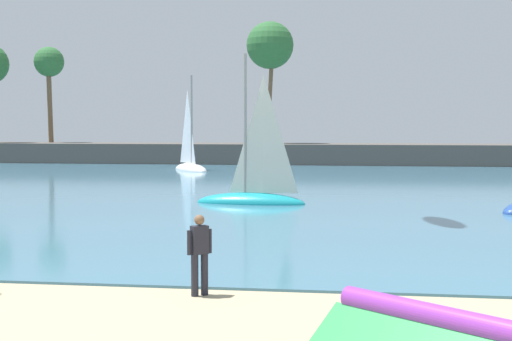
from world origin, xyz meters
The scene contains 5 objects.
sea centered at (0.00, 54.19, 0.03)m, with size 220.00×89.46×0.06m, color teal.
palm_headland centered at (-4.26, 58.90, 2.37)m, with size 114.69×6.67×12.69m.
person_at_waterline centered at (-0.38, 8.90, 0.89)m, with size 0.45×0.37×1.67m.
sailboat_toward_headland centered at (-9.71, 48.22, 0.75)m, with size 4.20×5.24×7.60m.
sailboat_far_left centered at (-1.71, 25.83, 0.69)m, with size 4.89×1.77×6.96m.
Camera 1 is at (2.81, -5.62, 3.50)m, focal length 51.54 mm.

